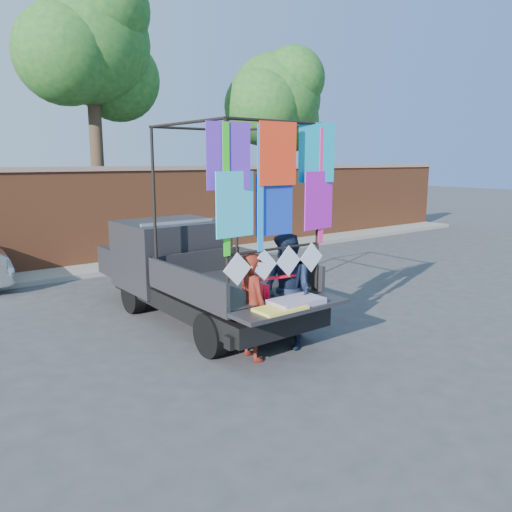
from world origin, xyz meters
TOP-DOWN VIEW (x-y plane):
  - ground at (0.00, 0.00)m, footprint 90.00×90.00m
  - brick_wall at (0.00, 7.00)m, footprint 30.00×0.45m
  - curb at (0.00, 6.30)m, footprint 30.00×1.20m
  - tree_mid at (1.02, 8.12)m, footprint 4.20×3.30m
  - tree_right at (7.52, 8.12)m, footprint 4.20×3.30m
  - pickup_truck at (0.20, 1.90)m, footprint 2.08×5.23m
  - woman at (-0.14, -0.59)m, footprint 0.42×0.59m
  - man at (0.54, -0.54)m, footprint 0.72×0.89m
  - streamer_bundle at (0.10, -0.58)m, footprint 0.87×0.17m

SIDE VIEW (x-z plane):
  - ground at x=0.00m, z-range 0.00..0.00m
  - curb at x=0.00m, z-range 0.00..0.12m
  - woman at x=-0.14m, z-range 0.00..1.53m
  - pickup_truck at x=0.20m, z-range -0.82..2.48m
  - man at x=0.54m, z-range 0.00..1.72m
  - streamer_bundle at x=0.10m, z-range 0.63..1.24m
  - brick_wall at x=0.00m, z-range 0.02..2.63m
  - tree_right at x=7.52m, z-range 1.44..8.06m
  - tree_mid at x=1.02m, z-range 1.83..9.56m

